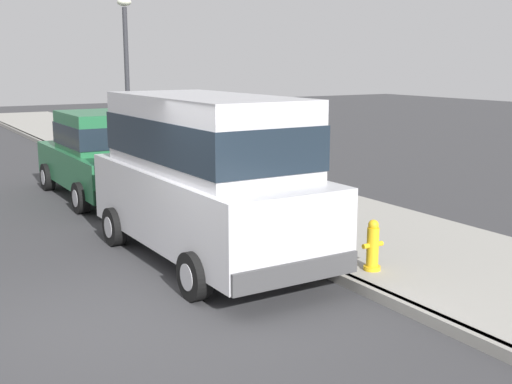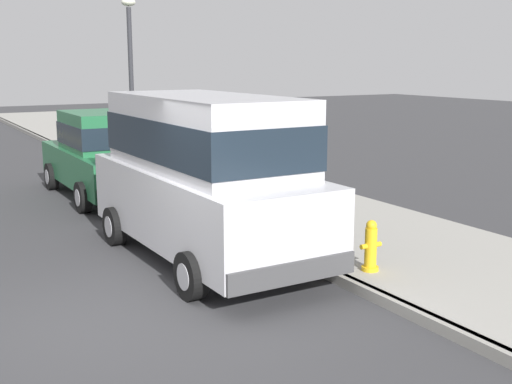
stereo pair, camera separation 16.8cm
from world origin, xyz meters
name	(u,v)px [view 2 (the right image)]	position (x,y,z in m)	size (l,w,h in m)	color
ground_plane	(109,323)	(0.00, 0.00, 0.00)	(80.00, 80.00, 0.00)	#38383A
curb	(330,274)	(3.20, 0.00, 0.07)	(0.16, 64.00, 0.14)	gray
sidewalk	(425,256)	(5.00, 0.00, 0.07)	(3.60, 64.00, 0.14)	#99968E
car_silver_van	(205,170)	(2.09, 1.74, 1.39)	(2.19, 4.93, 2.52)	#BCBCC1
car_green_sedan	(105,153)	(2.19, 7.16, 0.98)	(2.05, 4.60, 1.92)	#23663D
dog_white	(318,198)	(5.05, 2.95, 0.43)	(0.26, 0.75, 0.49)	white
fire_hydrant	(371,247)	(3.65, -0.31, 0.48)	(0.34, 0.24, 0.72)	gold
street_lamp	(131,66)	(3.55, 9.15, 2.91)	(0.36, 0.36, 4.42)	#2D2D33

